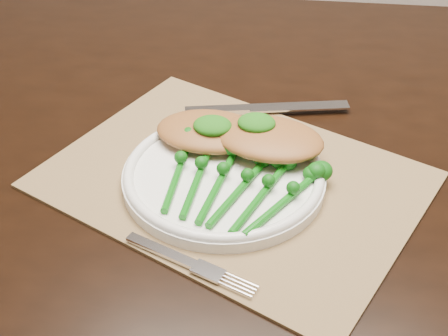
# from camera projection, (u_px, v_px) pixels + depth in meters

# --- Properties ---
(dining_table) EXTENTS (1.61, 0.93, 0.75)m
(dining_table) POSITION_uv_depth(u_px,v_px,m) (265.00, 308.00, 1.08)
(dining_table) COLOR black
(dining_table) RESTS_ON ground
(placemat) EXTENTS (0.52, 0.47, 0.00)m
(placemat) POSITION_uv_depth(u_px,v_px,m) (233.00, 180.00, 0.76)
(placemat) COLOR olive
(placemat) RESTS_ON dining_table
(dinner_plate) EXTENTS (0.24, 0.24, 0.02)m
(dinner_plate) POSITION_uv_depth(u_px,v_px,m) (224.00, 175.00, 0.74)
(dinner_plate) COLOR white
(dinner_plate) RESTS_ON placemat
(knife) EXTENTS (0.23, 0.07, 0.01)m
(knife) POSITION_uv_depth(u_px,v_px,m) (251.00, 109.00, 0.87)
(knife) COLOR silver
(knife) RESTS_ON placemat
(fork) EXTENTS (0.15, 0.07, 0.00)m
(fork) POSITION_uv_depth(u_px,v_px,m) (198.00, 267.00, 0.64)
(fork) COLOR silver
(fork) RESTS_ON placemat
(chicken_fillet_left) EXTENTS (0.14, 0.10, 0.03)m
(chicken_fillet_left) POSITION_uv_depth(u_px,v_px,m) (209.00, 131.00, 0.79)
(chicken_fillet_left) COLOR #9C602D
(chicken_fillet_left) RESTS_ON dinner_plate
(chicken_fillet_right) EXTENTS (0.15, 0.12, 0.03)m
(chicken_fillet_right) POSITION_uv_depth(u_px,v_px,m) (269.00, 138.00, 0.76)
(chicken_fillet_right) COLOR #9C602D
(chicken_fillet_right) RESTS_ON dinner_plate
(pesto_dollop_left) EXTENTS (0.05, 0.04, 0.02)m
(pesto_dollop_left) POSITION_uv_depth(u_px,v_px,m) (212.00, 126.00, 0.77)
(pesto_dollop_left) COLOR #114E0B
(pesto_dollop_left) RESTS_ON chicken_fillet_left
(pesto_dollop_right) EXTENTS (0.05, 0.04, 0.02)m
(pesto_dollop_right) POSITION_uv_depth(u_px,v_px,m) (257.00, 123.00, 0.76)
(pesto_dollop_right) COLOR #114E0B
(pesto_dollop_right) RESTS_ON chicken_fillet_right
(broccolini_bundle) EXTENTS (0.19, 0.21, 0.04)m
(broccolini_bundle) POSITION_uv_depth(u_px,v_px,m) (228.00, 188.00, 0.71)
(broccolini_bundle) COLOR #0C5C0D
(broccolini_bundle) RESTS_ON dinner_plate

